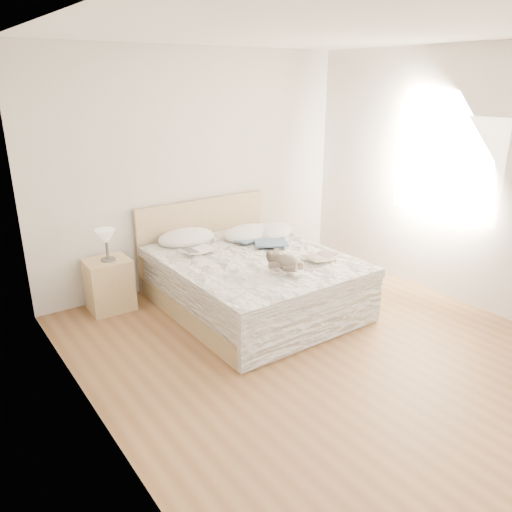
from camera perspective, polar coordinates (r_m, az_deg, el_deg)
name	(u,v)px	position (r m, az deg, el deg)	size (l,w,h in m)	color
floor	(323,350)	(4.71, 7.72, -10.65)	(4.00, 4.50, 0.00)	brown
ceiling	(340,29)	(4.08, 9.61, 24.18)	(4.00, 4.50, 0.00)	white
wall_back	(198,169)	(5.98, -6.69, 9.83)	(4.00, 0.02, 2.70)	beige
wall_left	(91,255)	(3.20, -18.36, 0.13)	(0.02, 4.50, 2.70)	beige
wall_right	(471,180)	(5.74, 23.31, 7.95)	(0.02, 4.50, 2.70)	beige
window	(446,167)	(5.87, 20.90, 9.49)	(0.02, 1.30, 1.10)	white
bed	(249,279)	(5.40, -0.76, -2.69)	(1.72, 2.14, 1.00)	tan
nightstand	(109,285)	(5.56, -16.43, -3.15)	(0.45, 0.40, 0.56)	tan
table_lamp	(106,238)	(5.37, -16.78, 1.93)	(0.21, 0.21, 0.34)	#504C46
pillow_left	(186,238)	(5.75, -7.95, 2.08)	(0.67, 0.47, 0.20)	white
pillow_middle	(248,233)	(5.86, -0.93, 2.61)	(0.63, 0.44, 0.19)	white
pillow_right	(274,231)	(5.94, 2.11, 2.85)	(0.56, 0.39, 0.17)	silver
blouse	(269,239)	(5.67, 1.52, 1.92)	(0.56, 0.60, 0.02)	#39516D
photo_book	(197,251)	(5.34, -6.71, 0.62)	(0.33, 0.23, 0.02)	white
childrens_book	(321,257)	(5.15, 7.39, -0.12)	(0.36, 0.25, 0.02)	#FBEECB
teddy_bear	(286,268)	(4.76, 3.42, -1.43)	(0.23, 0.33, 0.17)	brown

